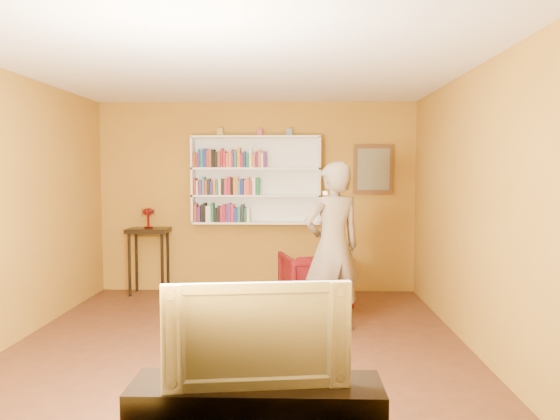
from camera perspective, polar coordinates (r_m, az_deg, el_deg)
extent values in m
cube|color=#482717|center=(5.60, -4.26, -14.48)|extent=(5.30, 5.80, 0.12)
cube|color=#9E6D1D|center=(7.83, -2.42, 1.34)|extent=(5.30, 0.04, 2.70)
cube|color=#9E6D1D|center=(2.84, -9.63, -3.41)|extent=(5.30, 0.04, 2.70)
cube|color=#9E6D1D|center=(6.00, -26.45, 0.11)|extent=(0.04, 5.80, 2.70)
cube|color=#9E6D1D|center=(5.56, 19.61, 0.03)|extent=(0.04, 5.80, 2.70)
cube|color=white|center=(5.40, -4.41, 14.84)|extent=(5.30, 5.80, 0.06)
cube|color=white|center=(7.78, -2.44, 3.16)|extent=(1.80, 0.03, 1.20)
cube|color=white|center=(7.76, -9.05, 3.12)|extent=(0.03, 0.28, 1.20)
cube|color=white|center=(7.64, 4.13, 3.14)|extent=(0.03, 0.28, 1.20)
cube|color=white|center=(7.68, -2.50, -1.33)|extent=(1.80, 0.28, 0.03)
cube|color=white|center=(7.66, -2.51, 1.50)|extent=(1.80, 0.28, 0.03)
cube|color=white|center=(7.65, -2.52, 4.35)|extent=(1.80, 0.28, 0.03)
cube|color=white|center=(7.66, -2.53, 7.64)|extent=(1.80, 0.28, 0.03)
cube|color=maroon|center=(7.72, -8.77, -0.27)|extent=(0.04, 0.14, 0.26)
cube|color=#532571|center=(7.72, -8.40, -0.44)|extent=(0.04, 0.17, 0.21)
cube|color=black|center=(7.72, -8.09, -0.33)|extent=(0.03, 0.17, 0.24)
cube|color=black|center=(7.70, -7.83, -0.24)|extent=(0.03, 0.16, 0.27)
cube|color=white|center=(7.70, -7.57, -0.40)|extent=(0.03, 0.16, 0.22)
cube|color=white|center=(7.71, -7.30, -0.37)|extent=(0.03, 0.19, 0.23)
cube|color=#19703D|center=(7.68, -7.03, -0.25)|extent=(0.04, 0.15, 0.27)
cube|color=black|center=(7.69, -6.70, -0.51)|extent=(0.04, 0.18, 0.19)
cube|color=black|center=(7.68, -6.37, -0.41)|extent=(0.04, 0.17, 0.22)
cube|color=#A91A31|center=(7.67, -6.08, -0.41)|extent=(0.03, 0.16, 0.22)
cube|color=#A91A31|center=(7.66, -5.82, -0.30)|extent=(0.03, 0.16, 0.25)
cube|color=#532571|center=(7.66, -5.55, -0.39)|extent=(0.03, 0.16, 0.23)
cube|color=#532571|center=(7.67, -5.27, -0.27)|extent=(0.04, 0.19, 0.26)
cube|color=#A91A31|center=(7.66, -4.94, -0.32)|extent=(0.04, 0.17, 0.25)
cube|color=navy|center=(7.64, -4.61, -0.51)|extent=(0.04, 0.15, 0.20)
cube|color=teal|center=(7.64, -4.27, -0.47)|extent=(0.04, 0.15, 0.21)
cube|color=black|center=(7.64, -3.91, -0.33)|extent=(0.04, 0.17, 0.25)
cube|color=#19703D|center=(7.64, -3.60, -0.48)|extent=(0.03, 0.18, 0.21)
cube|color=white|center=(7.62, -3.32, -0.51)|extent=(0.04, 0.15, 0.20)
cube|color=maroon|center=(7.72, -8.81, 2.45)|extent=(0.03, 0.19, 0.23)
cube|color=white|center=(7.71, -8.58, 2.32)|extent=(0.02, 0.17, 0.20)
cube|color=#532571|center=(7.69, -8.29, 2.35)|extent=(0.04, 0.15, 0.21)
cube|color=teal|center=(7.70, -7.94, 2.54)|extent=(0.03, 0.18, 0.25)
cube|color=maroon|center=(7.68, -7.68, 2.37)|extent=(0.04, 0.15, 0.21)
cube|color=black|center=(7.67, -7.40, 2.42)|extent=(0.03, 0.15, 0.22)
cube|color=navy|center=(7.67, -7.11, 2.31)|extent=(0.03, 0.16, 0.19)
cube|color=#DB602B|center=(7.68, -6.80, 2.41)|extent=(0.04, 0.18, 0.22)
cube|color=#19703D|center=(7.65, -6.53, 2.37)|extent=(0.03, 0.15, 0.21)
cube|color=white|center=(7.65, -6.26, 2.44)|extent=(0.03, 0.15, 0.23)
cube|color=black|center=(7.64, -5.96, 2.44)|extent=(0.04, 0.15, 0.23)
cube|color=#A91A31|center=(7.64, -5.63, 2.43)|extent=(0.04, 0.16, 0.23)
cube|color=#A91A31|center=(7.64, -5.30, 2.54)|extent=(0.04, 0.16, 0.25)
cube|color=black|center=(7.63, -4.99, 2.49)|extent=(0.03, 0.15, 0.24)
cube|color=orange|center=(7.63, -4.73, 2.49)|extent=(0.03, 0.15, 0.24)
cube|color=#DB602B|center=(7.62, -4.47, 2.54)|extent=(0.03, 0.16, 0.25)
cube|color=teal|center=(7.63, -4.23, 2.35)|extent=(0.03, 0.19, 0.20)
cube|color=navy|center=(7.62, -3.94, 2.43)|extent=(0.04, 0.16, 0.22)
cube|color=#DB602B|center=(7.61, -3.62, 2.38)|extent=(0.03, 0.15, 0.21)
cube|color=#DB602B|center=(7.60, -3.35, 2.51)|extent=(0.04, 0.14, 0.25)
cube|color=#A91A31|center=(7.61, -3.03, 2.33)|extent=(0.04, 0.17, 0.20)
cube|color=white|center=(7.59, -2.70, 2.53)|extent=(0.04, 0.14, 0.25)
cube|color=#19703D|center=(7.60, -2.32, 2.50)|extent=(0.04, 0.16, 0.24)
cube|color=maroon|center=(7.72, -8.82, 5.15)|extent=(0.03, 0.19, 0.20)
cube|color=maroon|center=(7.69, -8.60, 5.16)|extent=(0.02, 0.14, 0.20)
cube|color=navy|center=(7.71, -8.36, 5.33)|extent=(0.03, 0.18, 0.25)
cube|color=teal|center=(7.70, -8.10, 5.33)|extent=(0.03, 0.17, 0.25)
cube|color=navy|center=(7.68, -7.80, 5.38)|extent=(0.04, 0.15, 0.26)
cube|color=maroon|center=(7.69, -7.52, 5.31)|extent=(0.02, 0.18, 0.24)
cube|color=maroon|center=(7.67, -7.27, 5.34)|extent=(0.04, 0.15, 0.24)
cube|color=black|center=(7.66, -6.95, 5.36)|extent=(0.04, 0.15, 0.25)
cube|color=black|center=(7.66, -6.63, 5.24)|extent=(0.04, 0.15, 0.22)
cube|color=maroon|center=(7.67, -6.31, 5.26)|extent=(0.04, 0.19, 0.22)
cube|color=#A91A31|center=(7.65, -6.05, 5.42)|extent=(0.02, 0.17, 0.26)
cube|color=#A91A31|center=(7.63, -5.80, 5.29)|extent=(0.03, 0.14, 0.23)
cube|color=#DB602B|center=(7.64, -5.50, 5.17)|extent=(0.03, 0.16, 0.19)
cube|color=#DB602B|center=(7.64, -5.18, 5.34)|extent=(0.04, 0.17, 0.24)
cube|color=#532571|center=(7.63, -4.89, 5.36)|extent=(0.03, 0.17, 0.25)
cube|color=teal|center=(7.62, -4.64, 5.30)|extent=(0.03, 0.15, 0.23)
cube|color=orange|center=(7.63, -4.30, 5.46)|extent=(0.04, 0.18, 0.27)
cube|color=#A91A31|center=(7.61, -4.00, 5.17)|extent=(0.04, 0.14, 0.19)
cube|color=navy|center=(7.62, -3.70, 5.28)|extent=(0.03, 0.17, 0.22)
cube|color=#19703D|center=(7.61, -3.39, 5.18)|extent=(0.04, 0.15, 0.19)
cube|color=white|center=(7.60, -3.07, 5.44)|extent=(0.03, 0.16, 0.26)
cube|color=#DB602B|center=(7.60, -2.75, 5.17)|extent=(0.04, 0.16, 0.19)
cube|color=#532571|center=(7.60, -2.45, 5.29)|extent=(0.03, 0.16, 0.22)
cube|color=#DB602B|center=(7.60, -2.15, 5.38)|extent=(0.04, 0.16, 0.24)
cube|color=white|center=(7.59, -1.86, 5.20)|extent=(0.03, 0.14, 0.20)
cube|color=#532571|center=(7.60, -1.59, 5.29)|extent=(0.04, 0.18, 0.22)
cube|color=#A98C30|center=(7.72, -6.27, 8.11)|extent=(0.08, 0.08, 0.11)
cube|color=#AE3A46|center=(7.66, -2.14, 8.12)|extent=(0.07, 0.07, 0.10)
cube|color=slate|center=(7.65, 0.97, 8.13)|extent=(0.07, 0.07, 0.10)
cube|color=#503016|center=(7.82, 9.73, 4.21)|extent=(0.55, 0.04, 0.70)
cube|color=gray|center=(7.80, 9.75, 4.22)|extent=(0.45, 0.02, 0.58)
cylinder|color=black|center=(7.81, -15.44, -5.57)|extent=(0.04, 0.04, 0.87)
cylinder|color=black|center=(7.69, -12.20, -5.67)|extent=(0.04, 0.04, 0.87)
cylinder|color=black|center=(8.13, -14.76, -5.20)|extent=(0.04, 0.04, 0.87)
cylinder|color=black|center=(8.01, -11.63, -5.28)|extent=(0.04, 0.04, 0.87)
cube|color=black|center=(7.85, -13.57, -2.09)|extent=(0.57, 0.43, 0.06)
cylinder|color=maroon|center=(7.84, -13.57, -1.78)|extent=(0.12, 0.12, 0.02)
cylinder|color=maroon|center=(7.83, -13.59, -1.14)|extent=(0.03, 0.03, 0.15)
ellipsoid|color=maroon|center=(7.82, -13.60, -0.18)|extent=(0.17, 0.17, 0.11)
cylinder|color=beige|center=(7.80, -13.02, -0.24)|extent=(0.01, 0.01, 0.12)
cylinder|color=beige|center=(7.87, -13.08, -0.20)|extent=(0.01, 0.01, 0.12)
cylinder|color=beige|center=(7.90, -13.44, -0.19)|extent=(0.01, 0.01, 0.12)
cylinder|color=beige|center=(7.90, -13.90, -0.20)|extent=(0.01, 0.01, 0.12)
cylinder|color=beige|center=(7.85, -14.18, -0.23)|extent=(0.01, 0.01, 0.12)
cylinder|color=beige|center=(7.78, -14.13, -0.26)|extent=(0.01, 0.01, 0.12)
cylinder|color=beige|center=(7.74, -13.76, -0.28)|extent=(0.01, 0.01, 0.12)
cylinder|color=beige|center=(7.75, -13.30, -0.27)|extent=(0.01, 0.01, 0.12)
imported|color=#49050C|center=(6.83, 3.61, -7.44)|extent=(0.93, 0.95, 0.72)
imported|color=#796A58|center=(5.85, 5.53, -3.90)|extent=(0.79, 0.67, 1.82)
cube|color=white|center=(5.40, 4.72, 1.79)|extent=(0.04, 0.15, 0.04)
imported|color=black|center=(3.17, -2.51, -12.52)|extent=(1.05, 0.27, 0.60)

